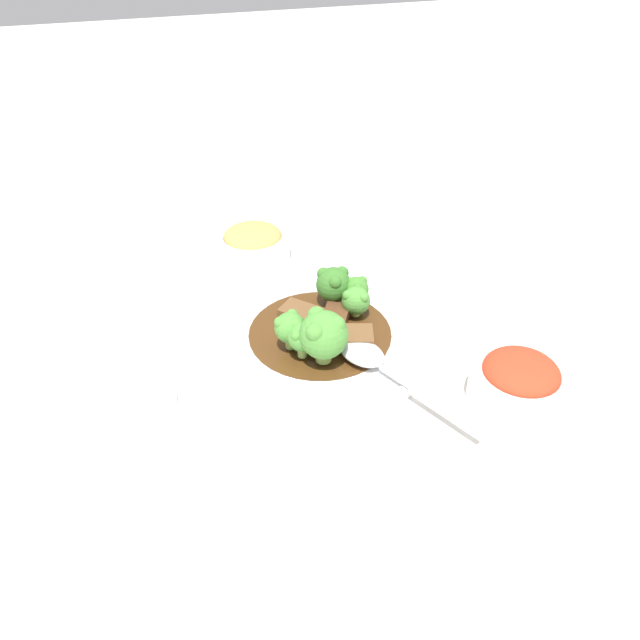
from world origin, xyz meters
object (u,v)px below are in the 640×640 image
broccoli_floret_2 (333,284)px  serving_spoon (372,360)px  beef_strip_1 (335,318)px  beef_strip_2 (347,337)px  side_bowl_kimchi (518,383)px  beef_strip_3 (303,313)px  main_plate (320,336)px  broccoli_floret_3 (290,327)px  sauce_dish (143,402)px  side_bowl_appetizer (253,244)px  broccoli_floret_1 (302,337)px  beef_strip_0 (313,336)px  broccoli_floret_4 (324,334)px  broccoli_floret_0 (356,300)px  broccoli_floret_5 (356,289)px

broccoli_floret_2 → serving_spoon: broccoli_floret_2 is taller
beef_strip_1 → beef_strip_2: same height
serving_spoon → side_bowl_kimchi: size_ratio=1.80×
beef_strip_1 → beef_strip_3: size_ratio=0.86×
main_plate → broccoli_floret_3: size_ratio=6.01×
main_plate → broccoli_floret_3: broccoli_floret_3 is taller
sauce_dish → beef_strip_2: bearing=-175.4°
side_bowl_kimchi → sauce_dish: 0.41m
serving_spoon → side_bowl_kimchi: bearing=147.1°
side_bowl_appetizer → sauce_dish: side_bowl_appetizer is taller
beef_strip_2 → broccoli_floret_1: 0.06m
serving_spoon → main_plate: bearing=-63.9°
broccoli_floret_2 → sauce_dish: bearing=22.2°
broccoli_floret_3 → beef_strip_0: bearing=-173.5°
beef_strip_2 → side_bowl_kimchi: bearing=138.4°
broccoli_floret_2 → broccoli_floret_4: broccoli_floret_4 is taller
broccoli_floret_2 → side_bowl_kimchi: 0.26m
beef_strip_1 → sauce_dish: 0.25m
main_plate → beef_strip_1: 0.03m
broccoli_floret_0 → broccoli_floret_4: bearing=48.4°
side_bowl_appetizer → sauce_dish: 0.32m
beef_strip_0 → side_bowl_kimchi: side_bowl_kimchi is taller
beef_strip_2 → broccoli_floret_1: (0.06, 0.01, 0.02)m
broccoli_floret_4 → broccoli_floret_5: size_ratio=1.61×
broccoli_floret_1 → broccoli_floret_2: (-0.07, -0.09, 0.00)m
beef_strip_2 → broccoli_floret_3: broccoli_floret_3 is taller
beef_strip_1 → broccoli_floret_4: bearing=61.3°
beef_strip_1 → broccoli_floret_1: (0.06, 0.05, 0.02)m
main_plate → broccoli_floret_5: 0.08m
beef_strip_1 → sauce_dish: beef_strip_1 is taller
beef_strip_2 → side_bowl_appetizer: 0.26m
sauce_dish → beef_strip_0: bearing=-170.7°
broccoli_floret_3 → beef_strip_1: bearing=-155.1°
main_plate → beef_strip_1: (-0.02, -0.01, 0.02)m
beef_strip_2 → broccoli_floret_0: size_ratio=1.77×
beef_strip_0 → beef_strip_1: bearing=-144.0°
beef_strip_3 → broccoli_floret_4: (0.00, 0.09, 0.03)m
serving_spoon → side_bowl_appetizer: (0.07, -0.30, 0.00)m
beef_strip_3 → broccoli_floret_1: (0.02, 0.07, 0.02)m
beef_strip_0 → side_bowl_appetizer: (0.02, -0.24, -0.00)m
broccoli_floret_1 → sauce_dish: 0.19m
broccoli_floret_4 → serving_spoon: size_ratio=0.34×
broccoli_floret_0 → broccoli_floret_2: broccoli_floret_2 is taller
beef_strip_1 → side_bowl_appetizer: size_ratio=0.50×
beef_strip_1 → serving_spoon: same height
beef_strip_1 → broccoli_floret_2: size_ratio=1.09×
beef_strip_1 → side_bowl_appetizer: side_bowl_appetizer is taller
broccoli_floret_4 → side_bowl_appetizer: size_ratio=0.60×
beef_strip_0 → broccoli_floret_0: size_ratio=1.35×
main_plate → sauce_dish: main_plate is taller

